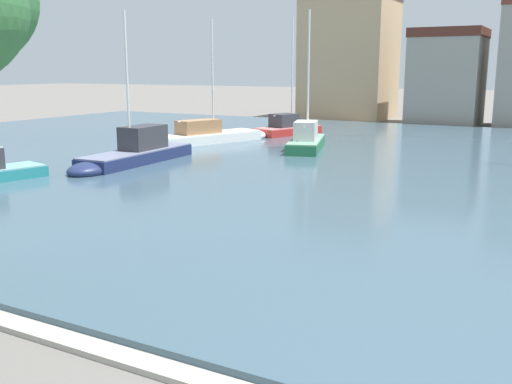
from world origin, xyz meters
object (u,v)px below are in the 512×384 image
sailboat_navy (131,156)px  sailboat_white (213,137)px  sailboat_red (291,129)px  sailboat_green (307,142)px

sailboat_navy → sailboat_white: 9.51m
sailboat_navy → sailboat_red: bearing=85.7°
sailboat_red → sailboat_white: size_ratio=0.93×
sailboat_red → sailboat_green: size_ratio=1.03×
sailboat_white → sailboat_green: bearing=0.2°
sailboat_green → sailboat_white: bearing=-179.8°
sailboat_red → sailboat_green: 7.91m
sailboat_white → sailboat_red: bearing=70.4°
sailboat_green → sailboat_white: 6.60m
sailboat_navy → sailboat_green: (5.40, 9.46, -0.02)m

